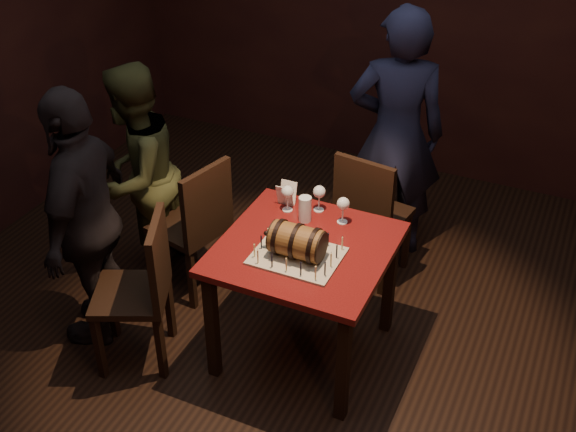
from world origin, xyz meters
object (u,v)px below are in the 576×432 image
at_px(person_left_rear, 136,176).
at_px(wine_glass_mid, 319,193).
at_px(pub_table, 305,262).
at_px(chair_back, 369,211).
at_px(wine_glass_right, 343,205).
at_px(chair_left_rear, 197,222).
at_px(pint_of_ale, 305,209).
at_px(person_back, 396,135).
at_px(wine_glass_left, 287,193).
at_px(barrel_cake, 297,241).
at_px(chair_left_front, 144,285).
at_px(person_left_front, 87,219).

bearing_deg(person_left_rear, wine_glass_mid, 92.53).
bearing_deg(pub_table, chair_back, 83.22).
xyz_separation_m(wine_glass_right, chair_left_rear, (-0.93, -0.05, -0.35)).
relative_size(pint_of_ale, chair_back, 0.16).
bearing_deg(person_back, pint_of_ale, 60.16).
relative_size(pub_table, wine_glass_left, 5.59).
relative_size(pub_table, chair_back, 0.97).
relative_size(barrel_cake, chair_left_rear, 0.36).
height_order(wine_glass_mid, person_back, person_back).
bearing_deg(wine_glass_left, wine_glass_mid, 24.45).
bearing_deg(wine_glass_mid, wine_glass_left, -155.55).
height_order(chair_back, chair_left_front, same).
xyz_separation_m(chair_left_rear, person_left_front, (-0.35, -0.57, 0.27)).
distance_m(chair_back, chair_left_front, 1.49).
distance_m(chair_back, person_back, 0.55).
relative_size(pub_table, person_left_rear, 0.62).
xyz_separation_m(wine_glass_left, person_left_front, (-0.95, -0.60, -0.08)).
bearing_deg(pub_table, wine_glass_left, 129.72).
bearing_deg(pint_of_ale, person_left_rear, 177.61).
xyz_separation_m(wine_glass_mid, person_left_front, (-1.11, -0.67, -0.08)).
bearing_deg(person_back, wine_glass_mid, 60.49).
xyz_separation_m(barrel_cake, wine_glass_right, (0.10, 0.40, 0.02)).
relative_size(barrel_cake, person_back, 0.19).
bearing_deg(pint_of_ale, pub_table, -66.11).
relative_size(wine_glass_left, person_left_front, 0.10).
xyz_separation_m(pub_table, wine_glass_left, (-0.23, 0.28, 0.23)).
height_order(person_back, person_left_rear, person_back).
height_order(barrel_cake, chair_left_rear, barrel_cake).
height_order(wine_glass_left, person_left_front, person_left_front).
distance_m(wine_glass_right, person_left_rear, 1.38).
distance_m(pub_table, wine_glass_left, 0.43).
height_order(wine_glass_mid, chair_back, chair_back).
height_order(chair_left_rear, person_left_front, person_left_front).
height_order(chair_left_rear, chair_left_front, same).
height_order(chair_back, person_left_front, person_left_front).
distance_m(barrel_cake, wine_glass_mid, 0.47).
height_order(wine_glass_mid, person_left_rear, person_left_rear).
bearing_deg(wine_glass_right, chair_back, 90.42).
xyz_separation_m(barrel_cake, wine_glass_left, (-0.23, 0.39, 0.02)).
xyz_separation_m(chair_left_rear, chair_left_front, (0.05, -0.65, 0.00)).
distance_m(pub_table, chair_back, 0.81).
bearing_deg(chair_left_front, person_left_rear, 125.92).
bearing_deg(wine_glass_left, person_back, 70.35).
relative_size(wine_glass_left, chair_back, 0.17).
bearing_deg(pint_of_ale, wine_glass_right, 18.72).
bearing_deg(barrel_cake, person_left_front, -169.86).
xyz_separation_m(chair_left_rear, person_left_rear, (-0.44, 0.03, 0.20)).
xyz_separation_m(chair_back, chair_left_front, (-0.88, -1.21, 0.00)).
height_order(wine_glass_left, chair_back, chair_back).
height_order(barrel_cake, chair_left_front, barrel_cake).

